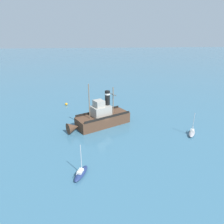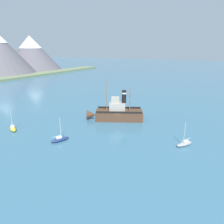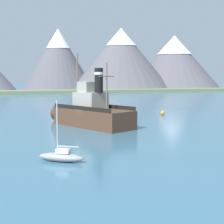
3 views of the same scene
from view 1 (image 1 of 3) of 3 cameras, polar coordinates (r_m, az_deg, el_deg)
name	(u,v)px [view 1 (image 1 of 3)]	position (r m, az deg, el deg)	size (l,w,h in m)	color
ground_plane	(104,127)	(44.35, -2.29, -4.38)	(600.00, 600.00, 0.00)	#38667F
old_tugboat	(101,118)	(44.53, -3.25, -1.71)	(9.47, 14.39, 9.90)	#4C3323
sailboat_grey	(192,133)	(44.12, 21.86, -5.53)	(3.78, 3.01, 4.90)	gray
sailboat_navy	(81,173)	(30.50, -8.84, -16.85)	(3.92, 2.54, 4.90)	navy
mooring_buoy	(66,104)	(59.47, -12.92, 2.22)	(0.74, 0.74, 0.74)	orange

